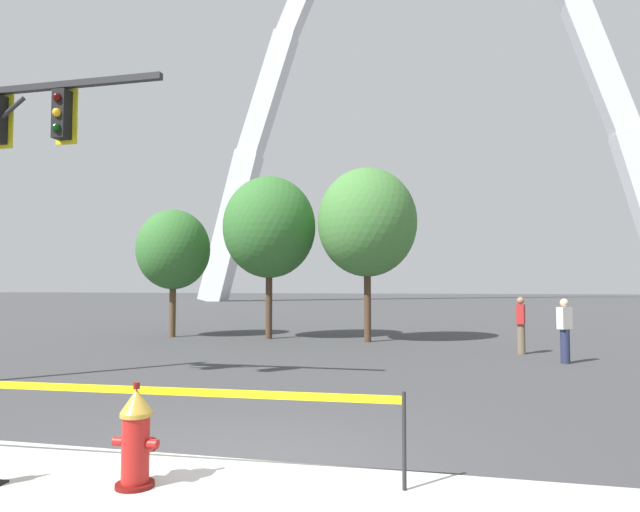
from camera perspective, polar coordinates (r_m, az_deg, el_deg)
name	(u,v)px	position (r m, az deg, el deg)	size (l,w,h in m)	color
ground_plane	(233,468)	(6.24, -9.03, -20.96)	(240.00, 240.00, 0.00)	#3D3D3F
fire_hydrant	(136,438)	(5.77, -18.61, -17.52)	(0.46, 0.48, 0.99)	#5E0F0D
caution_tape_barrier	(114,408)	(6.28, -20.65, -14.59)	(6.00, 0.28, 0.92)	#232326
monument_arch	(423,92)	(65.36, 10.69, 16.41)	(53.28, 2.81, 54.20)	silver
tree_far_left	(173,250)	(21.20, -15.04, 0.64)	(2.72, 2.72, 4.76)	brown
tree_left_mid	(269,227)	(19.98, -5.30, 2.99)	(3.36, 3.36, 5.88)	#473323
tree_center_left	(367,222)	(18.86, 4.94, 3.51)	(3.40, 3.40, 5.96)	#473323
pedestrian_walking_left	(565,330)	(14.88, 24.16, -7.06)	(0.39, 0.37, 1.59)	#232847
pedestrian_standing_center	(521,325)	(16.42, 20.21, -6.73)	(0.28, 0.38, 1.59)	brown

